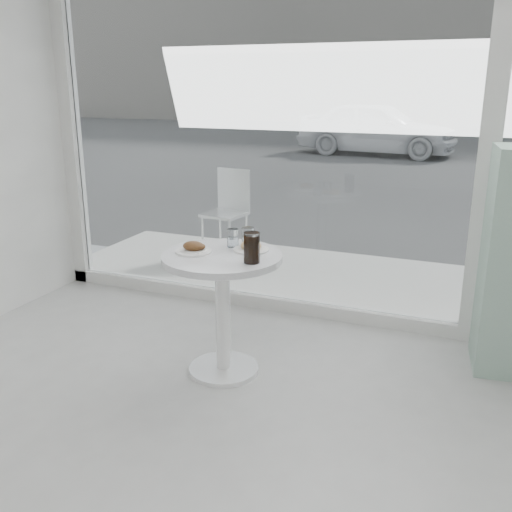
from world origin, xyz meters
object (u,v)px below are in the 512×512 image
at_px(patio_chair, 228,207).
at_px(plate_fritter, 194,248).
at_px(water_tumbler_b, 248,239).
at_px(main_table, 223,289).
at_px(plate_donut, 251,247).
at_px(cola_glass, 252,248).
at_px(water_tumbler_a, 233,239).
at_px(car_white, 377,128).

xyz_separation_m(patio_chair, plate_fritter, (0.81, -2.22, 0.25)).
xyz_separation_m(plate_fritter, water_tumbler_b, (0.26, 0.22, 0.03)).
bearing_deg(water_tumbler_b, main_table, -115.26).
distance_m(plate_donut, water_tumbler_b, 0.07).
distance_m(plate_fritter, cola_glass, 0.40).
bearing_deg(plate_donut, water_tumbler_a, 166.24).
distance_m(main_table, plate_fritter, 0.30).
relative_size(plate_fritter, water_tumbler_a, 1.91).
relative_size(patio_chair, cola_glass, 4.97).
bearing_deg(patio_chair, main_table, -58.32).
bearing_deg(plate_fritter, car_white, 95.44).
xyz_separation_m(car_white, plate_donut, (1.41, -11.52, 0.13)).
relative_size(main_table, cola_glass, 4.39).
xyz_separation_m(car_white, cola_glass, (1.51, -11.74, 0.19)).
bearing_deg(cola_glass, plate_donut, 113.61).
bearing_deg(car_white, cola_glass, -166.50).
xyz_separation_m(car_white, plate_fritter, (1.11, -11.69, 0.13)).
relative_size(main_table, car_white, 0.20).
bearing_deg(plate_fritter, plate_donut, 28.94).
bearing_deg(car_white, plate_fritter, -168.38).
bearing_deg(car_white, plate_donut, -166.83).
distance_m(car_white, plate_fritter, 11.74).
relative_size(car_white, water_tumbler_b, 30.56).
relative_size(plate_fritter, cola_glass, 1.24).
height_order(car_white, plate_donut, car_white).
relative_size(plate_donut, water_tumbler_a, 1.89).
bearing_deg(water_tumbler_a, car_white, 96.35).
bearing_deg(water_tumbler_a, water_tumbler_b, 11.00).
bearing_deg(car_white, main_table, -167.54).
distance_m(water_tumbler_a, water_tumbler_b, 0.10).
height_order(patio_chair, water_tumbler_a, patio_chair).
xyz_separation_m(patio_chair, car_white, (-0.30, 9.46, 0.12)).
height_order(car_white, water_tumbler_a, car_white).
distance_m(car_white, water_tumbler_a, 11.56).
xyz_separation_m(main_table, plate_fritter, (-0.17, -0.03, 0.25)).
bearing_deg(main_table, patio_chair, 114.05).
bearing_deg(patio_chair, water_tumbler_a, -56.67).
height_order(car_white, cola_glass, car_white).
distance_m(car_white, water_tumbler_b, 11.55).
xyz_separation_m(main_table, cola_glass, (0.23, -0.08, 0.30)).
xyz_separation_m(plate_fritter, cola_glass, (0.40, -0.05, 0.06)).
relative_size(water_tumbler_a, water_tumbler_b, 0.89).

